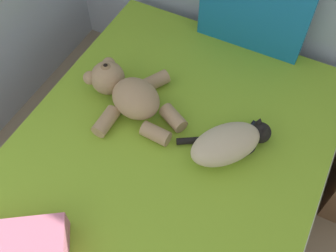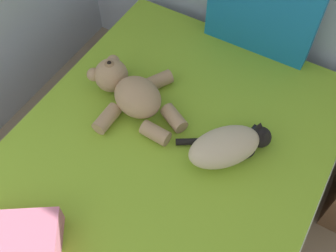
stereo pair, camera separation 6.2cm
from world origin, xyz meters
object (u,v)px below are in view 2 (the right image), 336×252
at_px(cell_phone, 252,138).
at_px(patterned_cushion, 262,11).
at_px(throw_pillow, 7,249).
at_px(cat, 228,146).
at_px(teddy_bear, 130,92).
at_px(bed, 161,183).

bearing_deg(cell_phone, patterned_cushion, 112.37).
xyz_separation_m(cell_phone, throw_pillow, (-0.61, -0.99, 0.05)).
height_order(cat, throw_pillow, cat).
bearing_deg(cat, cell_phone, 63.03).
distance_m(cat, teddy_bear, 0.55).
xyz_separation_m(bed, throw_pillow, (-0.29, -0.68, 0.31)).
bearing_deg(bed, patterned_cushion, 84.77).
xyz_separation_m(patterned_cushion, cat, (0.17, -0.73, -0.17)).
relative_size(bed, throw_pillow, 4.84).
xyz_separation_m(patterned_cushion, teddy_bear, (-0.38, -0.69, -0.17)).
xyz_separation_m(bed, cat, (0.25, 0.17, 0.33)).
relative_size(patterned_cushion, throw_pillow, 1.46).
bearing_deg(cell_phone, teddy_bear, -170.80).
relative_size(teddy_bear, throw_pillow, 1.44).
xyz_separation_m(cat, cell_phone, (0.07, 0.14, -0.07)).
relative_size(cell_phone, throw_pillow, 0.40).
distance_m(patterned_cushion, cell_phone, 0.68).
relative_size(cat, cell_phone, 2.57).
xyz_separation_m(teddy_bear, throw_pillow, (0.01, -0.89, -0.02)).
bearing_deg(cat, throw_pillow, -122.58).
distance_m(cat, cell_phone, 0.17).
height_order(patterned_cushion, cell_phone, patterned_cushion).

